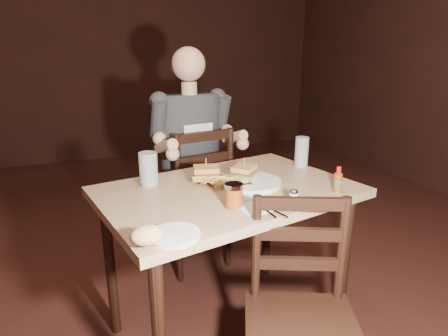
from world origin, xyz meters
name	(u,v)px	position (x,y,z in m)	size (l,w,h in m)	color
room_shell	(164,42)	(0.00, 0.00, 1.40)	(7.00, 7.00, 7.00)	black
main_table	(228,206)	(0.23, -0.16, 0.68)	(1.23, 0.94, 0.77)	tan
chair_far	(191,197)	(0.27, 0.55, 0.47)	(0.43, 0.47, 0.93)	black
chair_near	(303,331)	(0.27, -0.73, 0.43)	(0.40, 0.44, 0.86)	black
diner	(193,126)	(0.27, 0.50, 0.94)	(0.53, 0.41, 0.91)	#34363A
dinner_plate	(251,183)	(0.34, -0.16, 0.78)	(0.28, 0.28, 0.02)	white
sandwich_left	(206,169)	(0.16, -0.04, 0.84)	(0.12, 0.10, 0.10)	tan
sandwich_right	(244,168)	(0.34, -0.10, 0.83)	(0.11, 0.09, 0.10)	tan
fries_pile	(218,179)	(0.20, -0.12, 0.80)	(0.25, 0.17, 0.04)	gold
ketchup_dollop	(235,177)	(0.29, -0.08, 0.79)	(0.04, 0.04, 0.01)	maroon
glass_left	(149,169)	(-0.09, 0.01, 0.85)	(0.08, 0.08, 0.16)	silver
glass_right	(302,152)	(0.72, 0.00, 0.85)	(0.07, 0.07, 0.16)	silver
hot_sauce	(338,179)	(0.65, -0.39, 0.83)	(0.04, 0.04, 0.12)	#83390F
salt_shaker	(293,198)	(0.39, -0.44, 0.80)	(0.04, 0.04, 0.06)	white
syrup_dispenser	(234,195)	(0.17, -0.37, 0.82)	(0.07, 0.07, 0.10)	#83390F
napkin	(256,207)	(0.24, -0.41, 0.77)	(0.14, 0.13, 0.00)	white
knife	(263,208)	(0.26, -0.44, 0.78)	(0.01, 0.19, 0.00)	silver
fork	(272,210)	(0.29, -0.47, 0.78)	(0.01, 0.16, 0.01)	silver
side_plate	(175,236)	(-0.12, -0.54, 0.78)	(0.17, 0.17, 0.01)	white
bread_roll	(147,235)	(-0.22, -0.57, 0.81)	(0.10, 0.09, 0.06)	tan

